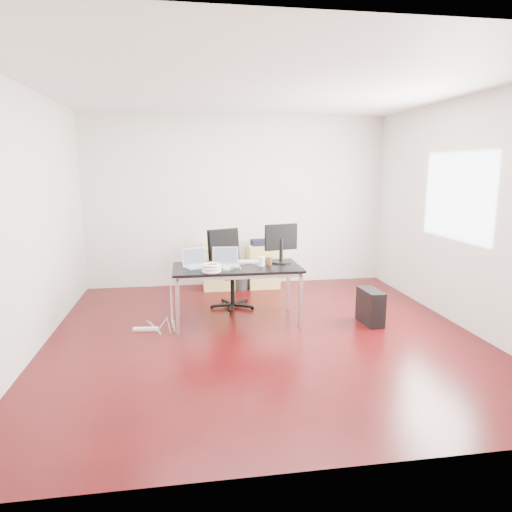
{
  "coord_description": "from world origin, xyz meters",
  "views": [
    {
      "loc": [
        -0.88,
        -5.08,
        1.96
      ],
      "look_at": [
        0.0,
        0.55,
        0.85
      ],
      "focal_mm": 32.0,
      "sensor_mm": 36.0,
      "label": 1
    }
  ],
  "objects": [
    {
      "name": "power_adapter",
      "position": [
        -0.4,
        0.33,
        0.74
      ],
      "size": [
        0.09,
        0.09,
        0.03
      ],
      "primitive_type": "cube",
      "rotation": [
        0.0,
        0.0,
        -0.31
      ],
      "color": "white",
      "rests_on": "desk"
    },
    {
      "name": "keyboard",
      "position": [
        -0.09,
        0.74,
        0.74
      ],
      "size": [
        0.46,
        0.2,
        0.02
      ],
      "primitive_type": "cube",
      "rotation": [
        0.0,
        0.0,
        -0.14
      ],
      "color": "white",
      "rests_on": "desk"
    },
    {
      "name": "laptop_left",
      "position": [
        -0.75,
        0.56,
        0.79
      ],
      "size": [
        0.41,
        0.37,
        0.23
      ],
      "rotation": [
        0.0,
        0.0,
        0.45
      ],
      "color": "silver",
      "rests_on": "desk"
    },
    {
      "name": "filing_cabinet_left",
      "position": [
        -0.36,
        2.23,
        0.35
      ],
      "size": [
        0.5,
        0.5,
        0.7
      ],
      "primitive_type": "cube",
      "color": "tan",
      "rests_on": "ground"
    },
    {
      "name": "room_shell",
      "position": [
        0.04,
        0.0,
        1.4
      ],
      "size": [
        5.0,
        5.0,
        5.0
      ],
      "color": "#350607",
      "rests_on": "ground"
    },
    {
      "name": "monitor",
      "position": [
        0.35,
        0.66,
        1.01
      ],
      "size": [
        0.45,
        0.26,
        0.51
      ],
      "rotation": [
        0.0,
        0.0,
        0.25
      ],
      "color": "black",
      "rests_on": "desk"
    },
    {
      "name": "cup_white",
      "position": [
        0.06,
        0.49,
        0.79
      ],
      "size": [
        0.09,
        0.09,
        0.12
      ],
      "primitive_type": "cylinder",
      "rotation": [
        0.0,
        0.0,
        0.11
      ],
      "color": "white",
      "rests_on": "desk"
    },
    {
      "name": "power_strip",
      "position": [
        -1.4,
        0.36,
        0.02
      ],
      "size": [
        0.3,
        0.09,
        0.04
      ],
      "primitive_type": "cube",
      "rotation": [
        0.0,
        0.0,
        -0.09
      ],
      "color": "white",
      "rests_on": "ground"
    },
    {
      "name": "navy_garment",
      "position": [
        0.34,
        2.23,
        0.74
      ],
      "size": [
        0.31,
        0.26,
        0.09
      ],
      "primitive_type": "cube",
      "rotation": [
        0.0,
        0.0,
        0.06
      ],
      "color": "black",
      "rests_on": "filing_cabinet_right"
    },
    {
      "name": "speaker",
      "position": [
        -0.43,
        2.16,
        0.79
      ],
      "size": [
        0.11,
        0.1,
        0.18
      ],
      "primitive_type": "cube",
      "rotation": [
        0.0,
        0.0,
        0.23
      ],
      "color": "#9E9E9E",
      "rests_on": "filing_cabinet_left"
    },
    {
      "name": "cup_brown",
      "position": [
        0.16,
        0.54,
        0.78
      ],
      "size": [
        0.1,
        0.1,
        0.1
      ],
      "primitive_type": "cylinder",
      "rotation": [
        0.0,
        0.0,
        -0.32
      ],
      "color": "#512F1C",
      "rests_on": "desk"
    },
    {
      "name": "desk",
      "position": [
        -0.25,
        0.52,
        0.68
      ],
      "size": [
        1.6,
        0.8,
        0.73
      ],
      "color": "black",
      "rests_on": "ground"
    },
    {
      "name": "office_chair",
      "position": [
        -0.28,
        1.21,
        0.61
      ],
      "size": [
        0.63,
        0.65,
        1.08
      ],
      "rotation": [
        0.0,
        0.0,
        0.42
      ],
      "color": "black",
      "rests_on": "ground"
    },
    {
      "name": "cable_coil",
      "position": [
        -0.59,
        0.23,
        0.78
      ],
      "size": [
        0.24,
        0.24,
        0.11
      ],
      "rotation": [
        0.0,
        0.0,
        0.44
      ],
      "color": "white",
      "rests_on": "desk"
    },
    {
      "name": "wastebasket",
      "position": [
        -0.01,
        2.1,
        0.14
      ],
      "size": [
        0.26,
        0.26,
        0.28
      ],
      "primitive_type": "cylinder",
      "rotation": [
        0.0,
        0.0,
        0.09
      ],
      "color": "black",
      "rests_on": "ground"
    },
    {
      "name": "pc_tower",
      "position": [
        1.42,
        0.19,
        0.22
      ],
      "size": [
        0.23,
        0.46,
        0.44
      ],
      "primitive_type": "cube",
      "rotation": [
        0.0,
        0.0,
        0.06
      ],
      "color": "black",
      "rests_on": "ground"
    },
    {
      "name": "laptop_right",
      "position": [
        -0.39,
        0.56,
        0.79
      ],
      "size": [
        0.35,
        0.28,
        0.23
      ],
      "rotation": [
        0.0,
        0.0,
        -0.09
      ],
      "color": "silver",
      "rests_on": "desk"
    },
    {
      "name": "filing_cabinet_right",
      "position": [
        0.38,
        2.23,
        0.35
      ],
      "size": [
        0.5,
        0.5,
        0.7
      ],
      "primitive_type": "cube",
      "color": "tan",
      "rests_on": "ground"
    }
  ]
}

